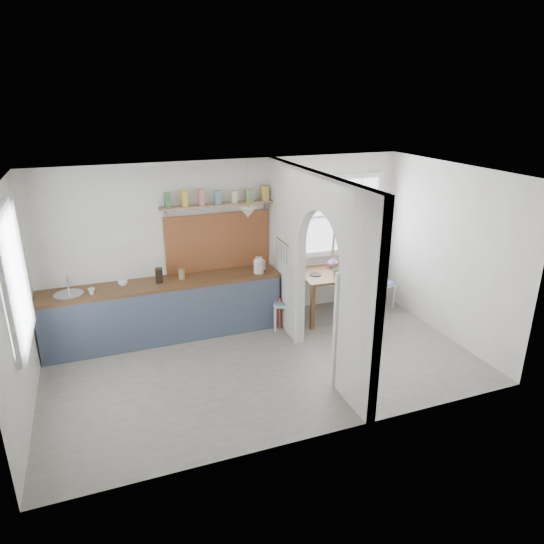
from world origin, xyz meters
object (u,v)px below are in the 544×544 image
object	(u,v)px
chair_right	(379,282)
kettle	(259,265)
chair_left	(287,301)
dining_table	(337,294)
vase	(333,262)

from	to	relation	value
chair_right	kettle	bearing A→B (deg)	74.09
chair_left	dining_table	bearing A→B (deg)	115.50
dining_table	vase	bearing A→B (deg)	88.13
chair_right	vase	distance (m)	0.93
chair_left	kettle	bearing A→B (deg)	-96.00
chair_right	kettle	world-z (taller)	kettle
chair_left	kettle	world-z (taller)	kettle
dining_table	chair_right	bearing A→B (deg)	7.80
chair_right	vase	size ratio (longest dim) A/B	4.94
dining_table	chair_right	xyz separation A→B (m)	(0.83, 0.05, 0.07)
vase	kettle	bearing A→B (deg)	-174.95
chair_left	chair_right	xyz separation A→B (m)	(1.77, 0.14, 0.02)
chair_right	vase	bearing A→B (deg)	63.36
kettle	vase	size ratio (longest dim) A/B	1.35
chair_right	dining_table	bearing A→B (deg)	79.35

